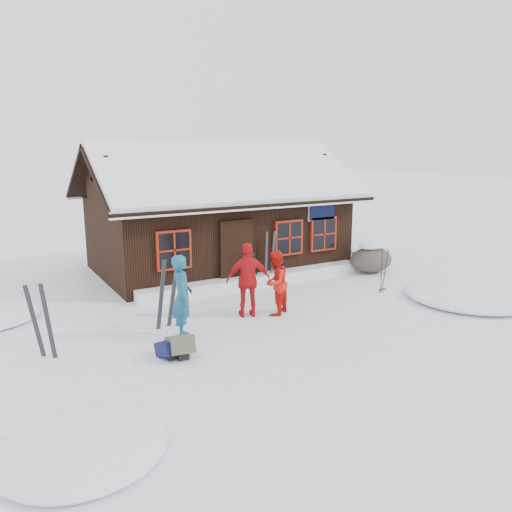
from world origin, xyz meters
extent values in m
plane|color=white|center=(0.00, 0.00, 0.00)|extent=(120.00, 120.00, 0.00)
cube|color=black|center=(1.50, 5.00, 1.25)|extent=(8.00, 5.00, 2.50)
cube|color=black|center=(1.50, 3.52, 3.35)|extent=(8.90, 3.14, 1.88)
cube|color=black|center=(1.50, 6.47, 3.35)|extent=(8.90, 3.14, 1.88)
cube|color=white|center=(1.50, 3.52, 3.49)|extent=(8.72, 3.07, 1.86)
cube|color=white|center=(1.50, 6.47, 3.49)|extent=(8.72, 3.07, 1.86)
cube|color=white|center=(1.50, 5.00, 4.22)|extent=(8.81, 0.22, 0.14)
cube|color=silver|center=(1.50, 2.05, 2.48)|extent=(8.90, 0.10, 0.20)
cube|color=black|center=(0.90, 2.45, 1.00)|extent=(1.00, 0.10, 2.00)
cube|color=black|center=(4.10, 2.42, 2.15)|extent=(1.00, 0.06, 0.60)
cube|color=maroon|center=(-1.10, 2.44, 1.35)|extent=(1.04, 0.10, 1.14)
cube|color=black|center=(-1.10, 2.40, 1.35)|extent=(0.90, 0.04, 1.00)
cube|color=maroon|center=(2.80, 2.44, 1.35)|extent=(1.04, 0.10, 1.14)
cube|color=black|center=(2.80, 2.40, 1.35)|extent=(0.90, 0.04, 1.00)
cube|color=maroon|center=(4.20, 2.44, 1.35)|extent=(1.04, 0.10, 1.14)
cube|color=black|center=(4.20, 2.40, 1.35)|extent=(0.90, 0.04, 1.00)
cube|color=white|center=(1.50, 2.25, 0.17)|extent=(7.60, 0.60, 0.35)
ellipsoid|color=white|center=(6.00, -2.00, 0.00)|extent=(3.60, 3.60, 0.43)
ellipsoid|color=white|center=(-5.00, -4.00, 0.00)|extent=(2.40, 2.40, 0.29)
ellipsoid|color=white|center=(8.00, 6.00, 0.00)|extent=(4.00, 4.00, 0.48)
imported|color=navy|center=(-2.11, -0.66, 0.95)|extent=(0.65, 0.80, 1.90)
imported|color=red|center=(0.52, -0.36, 0.83)|extent=(1.02, 0.97, 1.66)
imported|color=red|center=(-0.14, -0.15, 0.95)|extent=(1.20, 0.82, 1.89)
imported|color=black|center=(1.27, 2.20, 0.54)|extent=(0.63, 0.58, 1.08)
ellipsoid|color=#524C42|center=(5.71, 1.71, 0.43)|extent=(1.57, 1.18, 0.86)
ellipsoid|color=white|center=(5.71, 1.71, 0.80)|extent=(0.99, 0.71, 0.22)
cube|color=black|center=(-2.31, 0.16, 0.80)|extent=(0.36, 0.13, 1.68)
cube|color=black|center=(-2.03, 0.12, 0.80)|extent=(0.32, 0.19, 1.68)
cube|color=black|center=(-5.10, -0.19, 0.75)|extent=(0.32, 0.07, 1.60)
cube|color=black|center=(-4.87, -0.32, 0.75)|extent=(0.22, 0.25, 1.60)
cube|color=black|center=(1.79, 2.17, 0.81)|extent=(0.20, 0.12, 1.71)
cube|color=black|center=(2.07, 2.23, 0.81)|extent=(0.22, 0.08, 1.71)
cylinder|color=black|center=(4.28, -0.25, 0.63)|extent=(0.09, 0.12, 1.33)
cylinder|color=black|center=(4.42, -0.25, 0.63)|extent=(0.09, 0.12, 1.33)
cube|color=#101547|center=(-2.79, -1.58, 0.14)|extent=(0.47, 0.58, 0.28)
cube|color=#4C4B36|center=(-2.58, -1.64, 0.18)|extent=(0.57, 0.71, 0.35)
camera|label=1|loc=(-6.03, -10.65, 4.19)|focal=35.00mm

